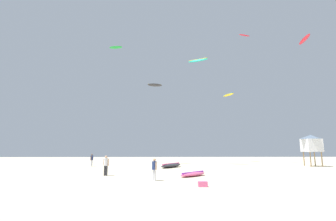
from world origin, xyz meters
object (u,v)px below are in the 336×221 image
object	(u,v)px
lifeguard_tower	(311,143)
cooler_box	(203,184)
person_left	(92,159)
kite_aloft_0	(155,85)
person_midground	(106,164)
kite_aloft_2	(228,95)
kite_grounded_near	(171,165)
kite_grounded_mid	(193,174)
kite_aloft_5	(304,39)
person_foreground	(154,168)
kite_aloft_1	(116,47)
kite_aloft_3	(244,35)
kite_aloft_4	(198,60)

from	to	relation	value
lifeguard_tower	cooler_box	size ratio (longest dim) A/B	7.41
person_left	kite_aloft_0	world-z (taller)	kite_aloft_0
person_midground	kite_aloft_2	xyz separation A→B (m)	(17.49, 23.55, 11.46)
person_midground	kite_grounded_near	world-z (taller)	person_midground
kite_grounded_mid	kite_aloft_5	world-z (taller)	kite_aloft_5
person_foreground	kite_grounded_mid	bearing A→B (deg)	4.39
person_foreground	kite_aloft_1	size ratio (longest dim) A/B	0.65
cooler_box	kite_aloft_3	bearing A→B (deg)	64.38
person_left	kite_aloft_3	bearing A→B (deg)	28.05
person_left	kite_aloft_1	bearing A→B (deg)	93.58
kite_aloft_4	kite_grounded_mid	bearing A→B (deg)	-101.08
person_left	cooler_box	distance (m)	21.51
person_midground	kite_aloft_4	bearing A→B (deg)	165.53
kite_aloft_0	kite_grounded_mid	bearing A→B (deg)	-77.63
person_foreground	kite_aloft_4	xyz separation A→B (m)	(6.13, 17.88, 14.89)
kite_aloft_4	kite_aloft_5	distance (m)	14.81
person_midground	kite_aloft_1	distance (m)	27.76
person_left	kite_grounded_mid	size ratio (longest dim) A/B	0.54
person_midground	kite_grounded_near	bearing A→B (deg)	168.60
cooler_box	kite_aloft_2	world-z (taller)	kite_aloft_2
person_left	kite_aloft_5	world-z (taller)	kite_aloft_5
kite_aloft_1	kite_aloft_2	bearing A→B (deg)	10.15
kite_aloft_1	kite_grounded_near	bearing A→B (deg)	-48.05
person_left	cooler_box	size ratio (longest dim) A/B	2.92
lifeguard_tower	kite_aloft_2	bearing A→B (deg)	120.01
kite_grounded_mid	kite_aloft_1	world-z (taller)	kite_aloft_1
person_foreground	kite_grounded_mid	xyz separation A→B (m)	(3.18, 2.81, -0.74)
kite_aloft_3	kite_aloft_5	size ratio (longest dim) A/B	0.68
kite_grounded_near	lifeguard_tower	world-z (taller)	lifeguard_tower
person_foreground	kite_aloft_3	size ratio (longest dim) A/B	0.68
kite_aloft_4	kite_aloft_5	xyz separation A→B (m)	(13.85, -5.10, 1.23)
kite_aloft_2	kite_aloft_5	world-z (taller)	kite_aloft_5
kite_grounded_near	kite_aloft_2	bearing A→B (deg)	51.12
kite_grounded_near	lifeguard_tower	distance (m)	19.10
kite_aloft_2	kite_grounded_near	bearing A→B (deg)	-128.88
person_left	kite_grounded_mid	xyz separation A→B (m)	(11.86, -12.24, -0.77)
kite_aloft_4	kite_aloft_5	size ratio (longest dim) A/B	0.94
cooler_box	kite_aloft_5	bearing A→B (deg)	42.91
kite_aloft_0	kite_grounded_near	bearing A→B (deg)	-71.81
lifeguard_tower	kite_aloft_2	world-z (taller)	kite_aloft_2
kite_grounded_near	cooler_box	size ratio (longest dim) A/B	8.10
kite_aloft_0	kite_aloft_4	world-z (taller)	kite_aloft_4
kite_aloft_0	kite_aloft_1	world-z (taller)	kite_aloft_1
person_foreground	kite_aloft_3	bearing A→B (deg)	18.85
person_midground	kite_aloft_3	xyz separation A→B (m)	(19.57, 19.07, 21.37)
kite_aloft_3	person_midground	bearing A→B (deg)	-135.73
kite_aloft_0	kite_aloft_4	size ratio (longest dim) A/B	0.75
kite_grounded_near	kite_aloft_3	distance (m)	27.68
kite_grounded_near	person_left	bearing A→B (deg)	168.12
kite_aloft_1	kite_aloft_4	xyz separation A→B (m)	(13.80, -5.45, -4.32)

